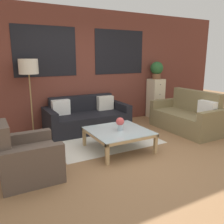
{
  "coord_description": "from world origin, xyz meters",
  "views": [
    {
      "loc": [
        -2.24,
        -3.05,
        1.69
      ],
      "look_at": [
        0.09,
        1.22,
        0.55
      ],
      "focal_mm": 38.0,
      "sensor_mm": 36.0,
      "label": 1
    }
  ],
  "objects": [
    {
      "name": "wall_back_brick",
      "position": [
        0.0,
        2.44,
        1.41
      ],
      "size": [
        8.4,
        0.09,
        2.8
      ],
      "color": "brown",
      "rests_on": "ground_plane"
    },
    {
      "name": "flower_vase",
      "position": [
        -0.13,
        0.52,
        0.51
      ],
      "size": [
        0.15,
        0.15,
        0.24
      ],
      "color": "#ADBCC6",
      "rests_on": "coffee_table"
    },
    {
      "name": "armchair_corner",
      "position": [
        -1.81,
        0.27,
        0.28
      ],
      "size": [
        0.8,
        0.84,
        0.84
      ],
      "color": "brown",
      "rests_on": "ground_plane"
    },
    {
      "name": "potted_plant",
      "position": [
        2.01,
        2.18,
        1.35
      ],
      "size": [
        0.35,
        0.35,
        0.48
      ],
      "color": "brown",
      "rests_on": "drawer_cabinet"
    },
    {
      "name": "rug",
      "position": [
        -0.15,
        1.17,
        0.0
      ],
      "size": [
        2.09,
        1.6,
        0.0
      ],
      "color": "silver",
      "rests_on": "ground_plane"
    },
    {
      "name": "floor_lamp",
      "position": [
        -1.39,
        2.1,
        1.43
      ],
      "size": [
        0.39,
        0.39,
        1.65
      ],
      "color": "olive",
      "rests_on": "ground_plane"
    },
    {
      "name": "settee_vintage",
      "position": [
        1.85,
        0.8,
        0.31
      ],
      "size": [
        0.8,
        1.64,
        0.92
      ],
      "color": "olive",
      "rests_on": "ground_plane"
    },
    {
      "name": "ground_plane",
      "position": [
        0.0,
        0.0,
        0.0
      ],
      "size": [
        16.0,
        16.0,
        0.0
      ],
      "primitive_type": "plane",
      "color": "#8E6642"
    },
    {
      "name": "coffee_table",
      "position": [
        -0.15,
        0.54,
        0.33
      ],
      "size": [
        1.04,
        1.04,
        0.37
      ],
      "color": "silver",
      "rests_on": "ground_plane"
    },
    {
      "name": "couch_dark",
      "position": [
        -0.19,
        1.95,
        0.28
      ],
      "size": [
        1.91,
        0.88,
        0.78
      ],
      "color": "black",
      "rests_on": "ground_plane"
    },
    {
      "name": "drawer_cabinet",
      "position": [
        2.01,
        2.18,
        0.54
      ],
      "size": [
        0.38,
        0.38,
        1.08
      ],
      "color": "beige",
      "rests_on": "ground_plane"
    }
  ]
}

